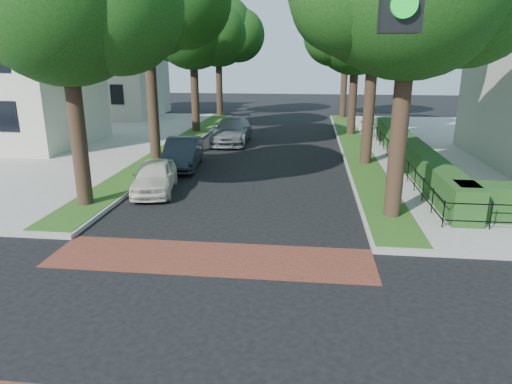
% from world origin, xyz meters
% --- Properties ---
extents(ground, '(120.00, 120.00, 0.00)m').
position_xyz_m(ground, '(0.00, 0.00, 0.00)').
color(ground, black).
rests_on(ground, ground).
extents(crosswalk_far, '(9.00, 2.20, 0.01)m').
position_xyz_m(crosswalk_far, '(0.00, 3.20, 0.01)').
color(crosswalk_far, maroon).
rests_on(crosswalk_far, ground).
extents(grass_strip_ne, '(1.60, 29.80, 0.02)m').
position_xyz_m(grass_strip_ne, '(5.40, 19.10, 0.16)').
color(grass_strip_ne, '#1F4714').
rests_on(grass_strip_ne, sidewalk_ne).
extents(grass_strip_nw, '(1.60, 29.80, 0.02)m').
position_xyz_m(grass_strip_nw, '(-5.40, 19.10, 0.16)').
color(grass_strip_nw, '#1F4714').
rests_on(grass_strip_nw, sidewalk_nw).
extents(tree_right_far, '(7.25, 6.23, 9.74)m').
position_xyz_m(tree_right_far, '(5.60, 24.22, 6.91)').
color(tree_right_far, black).
rests_on(tree_right_far, sidewalk_ne).
extents(tree_right_back, '(7.50, 6.45, 10.20)m').
position_xyz_m(tree_right_back, '(5.60, 33.23, 7.27)').
color(tree_right_back, black).
rests_on(tree_right_back, sidewalk_ne).
extents(tree_left_far, '(7.00, 6.02, 9.86)m').
position_xyz_m(tree_left_far, '(-5.40, 24.22, 7.12)').
color(tree_left_far, black).
rests_on(tree_left_far, sidewalk_nw).
extents(tree_left_back, '(7.75, 6.66, 10.44)m').
position_xyz_m(tree_left_back, '(-5.40, 33.24, 7.41)').
color(tree_left_back, black).
rests_on(tree_left_back, sidewalk_nw).
extents(hedge_main_road, '(1.00, 18.00, 1.20)m').
position_xyz_m(hedge_main_road, '(7.70, 15.00, 0.75)').
color(hedge_main_road, '#17421A').
rests_on(hedge_main_road, sidewalk_ne).
extents(fence_main_road, '(0.06, 18.00, 0.90)m').
position_xyz_m(fence_main_road, '(6.90, 15.00, 0.60)').
color(fence_main_road, black).
rests_on(fence_main_road, sidewalk_ne).
extents(house_left_near, '(10.00, 9.00, 10.14)m').
position_xyz_m(house_left_near, '(-15.49, 17.99, 5.04)').
color(house_left_near, beige).
rests_on(house_left_near, sidewalk_nw).
extents(house_left_far, '(10.00, 9.00, 10.14)m').
position_xyz_m(house_left_far, '(-15.49, 31.99, 5.04)').
color(house_left_far, beige).
rests_on(house_left_far, sidewalk_nw).
extents(parked_car_front, '(2.21, 4.10, 1.32)m').
position_xyz_m(parked_car_front, '(-3.60, 9.23, 0.66)').
color(parked_car_front, silver).
rests_on(parked_car_front, ground).
extents(parked_car_middle, '(2.06, 4.63, 1.48)m').
position_xyz_m(parked_car_middle, '(-3.60, 13.49, 0.74)').
color(parked_car_middle, '#1D242C').
rests_on(parked_car_middle, ground).
extents(parked_car_rear, '(2.33, 5.47, 1.57)m').
position_xyz_m(parked_car_rear, '(-2.30, 20.50, 0.79)').
color(parked_car_rear, slate).
rests_on(parked_car_rear, ground).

